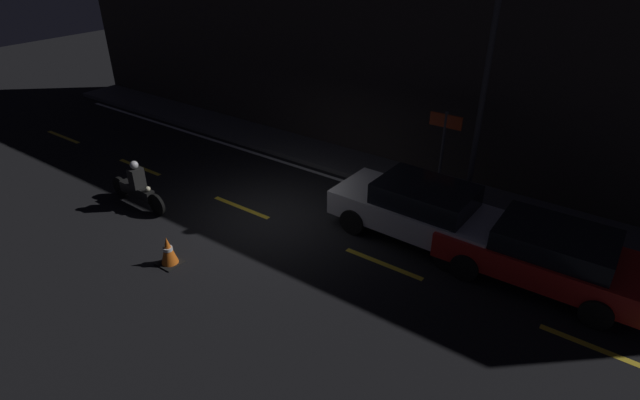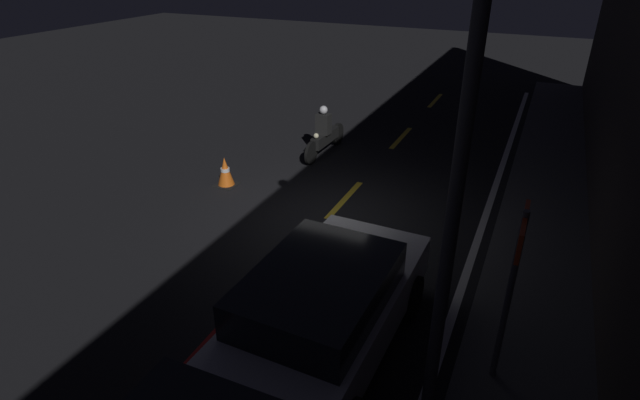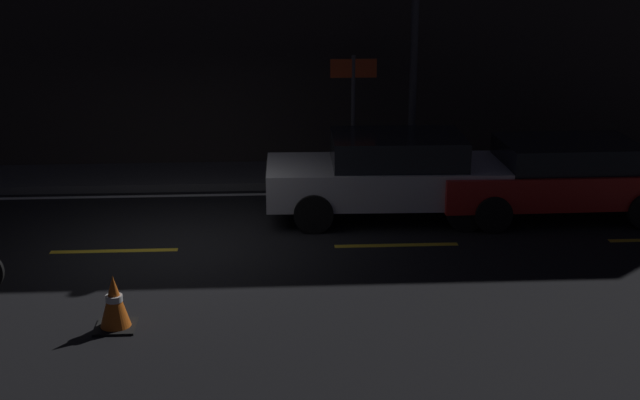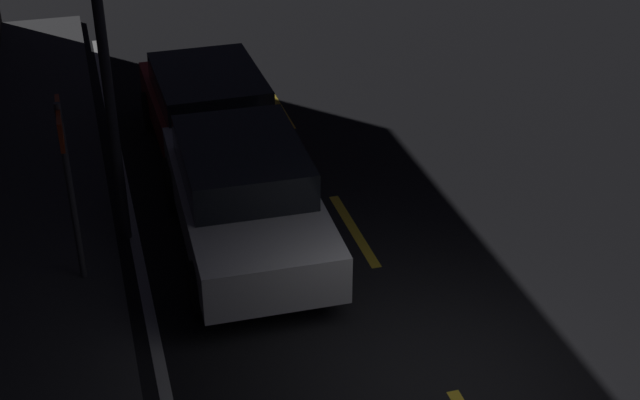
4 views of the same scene
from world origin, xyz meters
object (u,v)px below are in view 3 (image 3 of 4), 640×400
at_px(taxi_red, 558,175).
at_px(traffic_cone_near, 114,302).
at_px(shop_sign, 353,92).
at_px(street_lamp, 415,22).
at_px(sedan_white, 388,173).

bearing_deg(taxi_red, traffic_cone_near, 30.54).
relative_size(shop_sign, street_lamp, 0.42).
relative_size(traffic_cone_near, street_lamp, 0.12).
bearing_deg(sedan_white, shop_sign, -77.99).
xyz_separation_m(taxi_red, shop_sign, (-3.42, 2.28, 1.11)).
relative_size(traffic_cone_near, shop_sign, 0.30).
distance_m(sedan_white, street_lamp, 2.99).
bearing_deg(sedan_white, taxi_red, 179.98).
relative_size(taxi_red, shop_sign, 1.78).
height_order(sedan_white, shop_sign, shop_sign).
distance_m(sedan_white, taxi_red, 3.00).
xyz_separation_m(shop_sign, street_lamp, (1.07, -0.62, 1.40)).
relative_size(sedan_white, taxi_red, 0.98).
height_order(taxi_red, traffic_cone_near, taxi_red).
xyz_separation_m(sedan_white, taxi_red, (3.00, -0.07, -0.06)).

